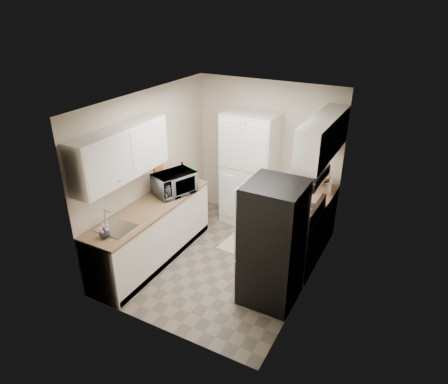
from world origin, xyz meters
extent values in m
plane|color=#665B4C|center=(0.00, 0.00, 0.00)|extent=(3.20, 3.20, 0.00)
cube|color=beige|center=(0.00, 1.60, 1.25)|extent=(2.60, 0.04, 2.50)
cube|color=beige|center=(0.00, -1.60, 1.25)|extent=(2.60, 0.04, 2.50)
cube|color=beige|center=(-1.30, 0.00, 1.25)|extent=(0.04, 3.20, 2.50)
cube|color=beige|center=(1.30, 0.00, 1.25)|extent=(0.04, 3.20, 2.50)
cube|color=silver|center=(0.00, 0.00, 2.50)|extent=(2.60, 3.20, 0.04)
cube|color=silver|center=(-1.13, -0.75, 1.83)|extent=(0.33, 1.60, 0.70)
cube|color=silver|center=(1.13, 0.82, 1.89)|extent=(0.33, 1.55, 0.58)
cube|color=#99999E|center=(1.07, 0.39, 1.52)|extent=(0.45, 0.76, 0.13)
cube|color=#B7B7BC|center=(-0.99, -1.15, 0.93)|extent=(0.45, 0.40, 0.02)
cube|color=brown|center=(-1.29, 0.20, 1.18)|extent=(0.02, 0.22, 0.22)
cube|color=silver|center=(-0.20, 1.32, 1.00)|extent=(0.90, 0.55, 2.00)
cube|color=silver|center=(-0.99, -0.43, 0.44)|extent=(0.60, 2.30, 0.88)
cube|color=#846647|center=(-0.99, -0.43, 0.90)|extent=(0.63, 2.33, 0.04)
cube|color=silver|center=(0.99, 1.19, 0.44)|extent=(0.60, 0.80, 0.88)
cube|color=#846647|center=(0.99, 1.19, 0.90)|extent=(0.63, 0.83, 0.04)
cube|color=#B7B7BC|center=(0.97, 0.39, 0.45)|extent=(0.64, 0.76, 0.90)
cube|color=black|center=(0.97, 0.39, 0.92)|extent=(0.66, 0.78, 0.03)
cube|color=black|center=(1.26, 0.39, 1.02)|extent=(0.06, 0.76, 0.22)
cube|color=#DD9C8F|center=(0.60, 0.25, 0.55)|extent=(0.01, 0.16, 0.42)
cube|color=#FBF1CD|center=(0.60, 0.49, 0.55)|extent=(0.01, 0.16, 0.42)
cube|color=#B7B7BC|center=(0.94, -0.41, 0.85)|extent=(0.70, 0.72, 1.70)
imported|color=silver|center=(-0.91, 0.10, 1.09)|extent=(0.62, 0.73, 0.34)
cylinder|color=black|center=(-1.04, 0.52, 1.08)|extent=(0.08, 0.08, 0.32)
imported|color=silver|center=(-0.97, -1.39, 0.99)|extent=(0.14, 0.14, 0.14)
cube|color=#2C8131|center=(-0.91, 0.58, 1.05)|extent=(0.08, 0.21, 0.27)
cube|color=silver|center=(1.09, 1.28, 1.02)|extent=(0.35, 0.40, 0.20)
cube|color=#D3B091|center=(0.01, 0.62, 0.01)|extent=(0.54, 0.81, 0.01)
camera|label=1|loc=(2.42, -4.48, 3.70)|focal=32.00mm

